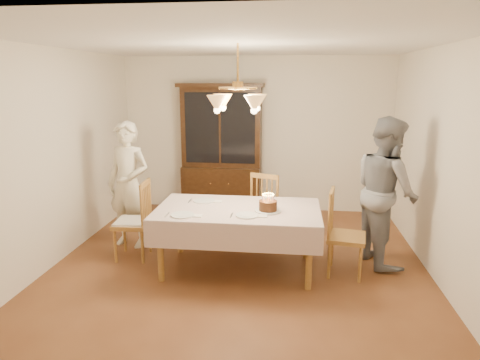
# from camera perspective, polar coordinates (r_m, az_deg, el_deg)

# --- Properties ---
(ground) EXTENTS (5.00, 5.00, 0.00)m
(ground) POSITION_cam_1_polar(r_m,az_deg,el_deg) (5.26, -0.27, -11.70)
(ground) COLOR brown
(ground) RESTS_ON ground
(room_shell) EXTENTS (5.00, 5.00, 5.00)m
(room_shell) POSITION_cam_1_polar(r_m,az_deg,el_deg) (4.81, -0.29, 5.62)
(room_shell) COLOR white
(room_shell) RESTS_ON ground
(dining_table) EXTENTS (1.90, 1.10, 0.76)m
(dining_table) POSITION_cam_1_polar(r_m,az_deg,el_deg) (5.01, -0.27, -4.61)
(dining_table) COLOR olive
(dining_table) RESTS_ON ground
(china_hutch) EXTENTS (1.38, 0.54, 2.16)m
(china_hutch) POSITION_cam_1_polar(r_m,az_deg,el_deg) (7.18, -2.43, 3.81)
(china_hutch) COLOR black
(china_hutch) RESTS_ON ground
(chair_far_side) EXTENTS (0.56, 0.55, 1.00)m
(chair_far_side) POSITION_cam_1_polar(r_m,az_deg,el_deg) (5.97, 3.91, -4.10)
(chair_far_side) COLOR olive
(chair_far_side) RESTS_ON ground
(chair_left_end) EXTENTS (0.45, 0.46, 1.00)m
(chair_left_end) POSITION_cam_1_polar(r_m,az_deg,el_deg) (5.57, -14.10, -5.63)
(chair_left_end) COLOR olive
(chair_left_end) RESTS_ON ground
(chair_right_end) EXTENTS (0.49, 0.50, 1.00)m
(chair_right_end) POSITION_cam_1_polar(r_m,az_deg,el_deg) (5.11, 13.86, -7.50)
(chair_right_end) COLOR olive
(chair_right_end) RESTS_ON ground
(elderly_woman) EXTENTS (0.70, 0.54, 1.69)m
(elderly_woman) POSITION_cam_1_polar(r_m,az_deg,el_deg) (5.91, -14.64, -0.62)
(elderly_woman) COLOR white
(elderly_woman) RESTS_ON ground
(adult_in_grey) EXTENTS (0.89, 1.02, 1.81)m
(adult_in_grey) POSITION_cam_1_polar(r_m,az_deg,el_deg) (5.47, 18.87, -1.42)
(adult_in_grey) COLOR slate
(adult_in_grey) RESTS_ON ground
(birthday_cake) EXTENTS (0.30, 0.30, 0.21)m
(birthday_cake) POSITION_cam_1_polar(r_m,az_deg,el_deg) (4.87, 3.75, -3.54)
(birthday_cake) COLOR white
(birthday_cake) RESTS_ON dining_table
(place_setting_near_left) EXTENTS (0.41, 0.26, 0.02)m
(place_setting_near_left) POSITION_cam_1_polar(r_m,az_deg,el_deg) (4.77, -7.54, -4.64)
(place_setting_near_left) COLOR white
(place_setting_near_left) RESTS_ON dining_table
(place_setting_near_right) EXTENTS (0.40, 0.25, 0.02)m
(place_setting_near_right) POSITION_cam_1_polar(r_m,az_deg,el_deg) (4.71, 1.11, -4.74)
(place_setting_near_right) COLOR white
(place_setting_near_right) RESTS_ON dining_table
(place_setting_far_left) EXTENTS (0.41, 0.26, 0.02)m
(place_setting_far_left) POSITION_cam_1_polar(r_m,az_deg,el_deg) (5.28, -4.69, -2.78)
(place_setting_far_left) COLOR white
(place_setting_far_left) RESTS_ON dining_table
(chandelier) EXTENTS (0.62, 0.62, 0.73)m
(chandelier) POSITION_cam_1_polar(r_m,az_deg,el_deg) (4.77, -0.29, 10.33)
(chandelier) COLOR #BF8C3F
(chandelier) RESTS_ON ground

